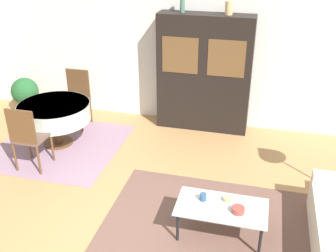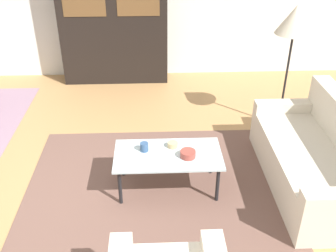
% 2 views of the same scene
% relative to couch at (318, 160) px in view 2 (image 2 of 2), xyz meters
% --- Properties ---
extents(ground_plane, '(14.00, 14.00, 0.00)m').
position_rel_couch_xyz_m(ground_plane, '(-2.62, -0.53, -0.30)').
color(ground_plane, tan).
extents(area_rug, '(2.69, 2.37, 0.01)m').
position_rel_couch_xyz_m(area_rug, '(-1.67, -0.08, -0.30)').
color(area_rug, brown).
rests_on(area_rug, ground_plane).
extents(couch, '(0.85, 1.79, 0.85)m').
position_rel_couch_xyz_m(couch, '(0.00, 0.00, 0.00)').
color(couch, beige).
rests_on(couch, ground_plane).
extents(coffee_table, '(1.07, 0.57, 0.42)m').
position_rel_couch_xyz_m(coffee_table, '(-1.54, -0.01, 0.08)').
color(coffee_table, black).
rests_on(coffee_table, area_rug).
extents(display_cabinet, '(1.65, 0.41, 2.09)m').
position_rel_couch_xyz_m(display_cabinet, '(-2.27, 2.85, 0.74)').
color(display_cabinet, black).
rests_on(display_cabinet, ground_plane).
extents(floor_lamp, '(0.44, 0.44, 1.58)m').
position_rel_couch_xyz_m(floor_lamp, '(-0.01, 1.23, 1.06)').
color(floor_lamp, black).
rests_on(floor_lamp, ground_plane).
extents(cup, '(0.08, 0.08, 0.09)m').
position_rel_couch_xyz_m(cup, '(-1.78, 0.06, 0.17)').
color(cup, '#33517A').
rests_on(cup, coffee_table).
extents(bowl, '(0.15, 0.15, 0.07)m').
position_rel_couch_xyz_m(bowl, '(-1.35, -0.07, 0.16)').
color(bowl, '#9E4238').
rests_on(bowl, coffee_table).
extents(bowl_small, '(0.11, 0.11, 0.05)m').
position_rel_couch_xyz_m(bowl_small, '(-1.49, 0.12, 0.15)').
color(bowl_small, tan).
rests_on(bowl_small, coffee_table).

